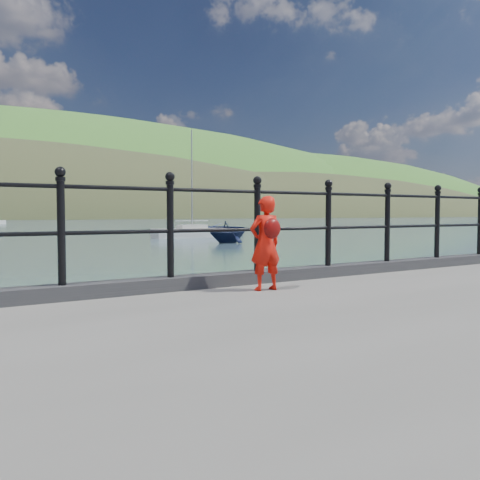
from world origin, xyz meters
TOP-DOWN VIEW (x-y plane):
  - ground at (0.00, 0.00)m, footprint 600.00×600.00m
  - kerb at (0.00, -0.15)m, footprint 60.00×0.30m
  - railing at (0.00, -0.15)m, footprint 18.11×0.11m
  - far_shore at (38.34, 239.41)m, footprint 830.00×200.00m
  - child at (0.31, -0.74)m, footprint 0.40×0.32m
  - launch_blue at (22.30, 37.02)m, footprint 5.14×5.65m
  - launch_navy at (13.62, 21.96)m, footprint 2.81×2.48m
  - sailboat_near at (15.12, 29.77)m, footprint 6.23×1.92m

SIDE VIEW (x-z plane):
  - far_shore at x=38.34m, z-range -100.57..55.43m
  - ground at x=0.00m, z-range 0.00..0.00m
  - sailboat_near at x=15.12m, z-range -3.91..4.59m
  - launch_blue at x=22.30m, z-range 0.00..0.96m
  - launch_navy at x=13.62m, z-range 0.00..1.40m
  - kerb at x=0.00m, z-range 1.00..1.15m
  - child at x=0.31m, z-range 1.01..2.08m
  - railing at x=0.00m, z-range 1.23..2.42m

